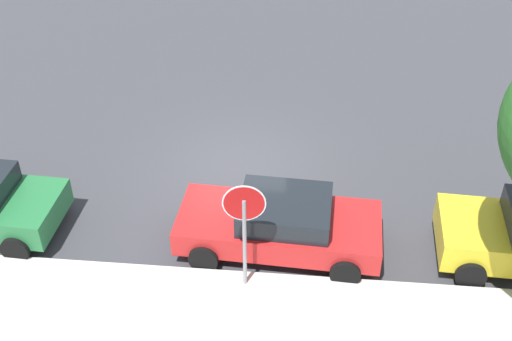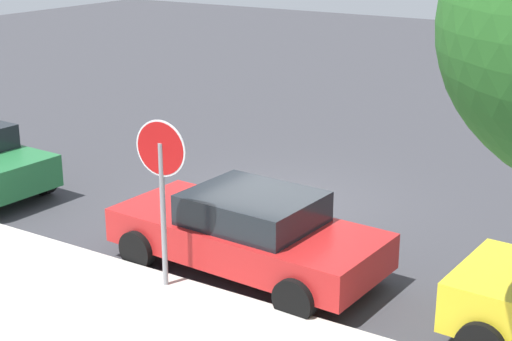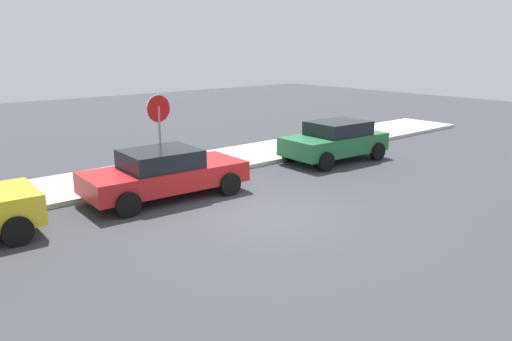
# 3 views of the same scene
# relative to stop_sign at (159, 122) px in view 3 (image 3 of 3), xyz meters

# --- Properties ---
(ground_plane) EXTENTS (60.00, 60.00, 0.00)m
(ground_plane) POSITION_rel_stop_sign_xyz_m (0.59, -4.28, -1.86)
(ground_plane) COLOR #38383D
(sidewalk_curb) EXTENTS (32.00, 2.87, 0.14)m
(sidewalk_curb) POSITION_rel_stop_sign_xyz_m (0.59, 1.11, -1.79)
(sidewalk_curb) COLOR beige
(sidewalk_curb) RESTS_ON ground_plane
(stop_sign) EXTENTS (0.83, 0.09, 2.68)m
(stop_sign) POSITION_rel_stop_sign_xyz_m (0.00, 0.00, 0.00)
(stop_sign) COLOR gray
(stop_sign) RESTS_ON ground_plane
(parked_car_red) EXTENTS (4.47, 2.22, 1.34)m
(parked_car_red) POSITION_rel_stop_sign_xyz_m (-0.63, -1.28, -1.17)
(parked_car_red) COLOR red
(parked_car_red) RESTS_ON ground_plane
(parked_car_green) EXTENTS (3.95, 2.17, 1.41)m
(parked_car_green) POSITION_rel_stop_sign_xyz_m (6.31, -1.32, -1.12)
(parked_car_green) COLOR #236B38
(parked_car_green) RESTS_ON ground_plane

